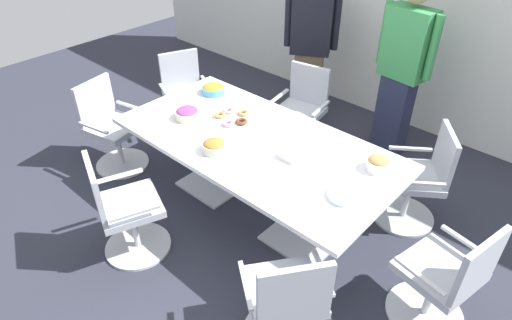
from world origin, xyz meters
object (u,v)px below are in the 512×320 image
Objects in this scene: conference_table at (256,153)px; snack_bowl_pretzels at (214,146)px; office_chair_3 at (186,99)px; office_chair_5 at (124,213)px; snack_bowl_candy_mix at (187,113)px; office_chair_6 at (286,304)px; office_chair_2 at (301,115)px; person_standing_1 at (402,69)px; plate_stack at (343,196)px; snack_bowl_chips_orange at (213,89)px; donut_platter at (232,117)px; snack_bowl_cookies at (378,163)px; office_chair_0 at (444,281)px; person_standing_0 at (310,46)px; napkin_pile at (291,154)px; office_chair_4 at (112,130)px; office_chair_1 at (418,182)px.

conference_table is 0.41m from snack_bowl_pretzels.
conference_table is 1.61m from office_chair_3.
snack_bowl_candy_mix is at bearing 127.58° from office_chair_5.
snack_bowl_candy_mix is (-1.73, 0.73, 0.40)m from office_chair_6.
person_standing_1 is (0.74, 0.61, 0.54)m from office_chair_2.
snack_bowl_candy_mix is (-0.36, -1.22, 0.40)m from office_chair_2.
conference_table is 10.93× the size of plate_stack.
snack_bowl_chips_orange reaches higher than donut_platter.
donut_platter is (-1.33, -0.20, -0.04)m from snack_bowl_cookies.
office_chair_0 is 3.26m from office_chair_3.
snack_bowl_cookies reaches higher than snack_bowl_chips_orange.
snack_bowl_pretzels reaches higher than conference_table.
snack_bowl_candy_mix is at bearing -168.44° from conference_table.
person_standing_0 is 2.03m from napkin_pile.
office_chair_2 is 1.00× the size of office_chair_5.
office_chair_4 is 0.50× the size of person_standing_1.
conference_table is 2.64× the size of office_chair_4.
office_chair_2 is at bearing 123.13° from napkin_pile.
person_standing_1 is at bearing 144.33° from office_chair_3.
plate_stack is at bearing -91.67° from snack_bowl_cookies.
napkin_pile is (1.93, 0.45, 0.37)m from office_chair_4.
person_standing_0 reaches higher than office_chair_3.
snack_bowl_chips_orange is at bearing 137.08° from snack_bowl_pretzels.
snack_bowl_candy_mix is (-2.40, -0.10, 0.40)m from office_chair_0.
person_standing_1 is 9.44× the size of snack_bowl_pretzels.
snack_bowl_pretzels is (-0.54, -2.04, -0.15)m from person_standing_1.
office_chair_2 is 2.68× the size of donut_platter.
office_chair_2 is at bearing 129.47° from office_chair_4.
napkin_pile is at bearing -15.66° from snack_bowl_chips_orange.
person_standing_0 is 11.09× the size of napkin_pile.
office_chair_6 is 2.70m from person_standing_1.
office_chair_4 is (-3.26, -0.41, 0.00)m from office_chair_0.
office_chair_6 is 5.94× the size of napkin_pile.
office_chair_6 is at bearing 84.32° from office_chair_3.
office_chair_4 is at bearing -175.89° from snack_bowl_pretzels.
napkin_pile is (0.37, 0.00, 0.16)m from conference_table.
conference_table is at bearing 171.82° from plate_stack.
napkin_pile is at bearing 91.17° from office_chair_4.
office_chair_3 is 5.25× the size of snack_bowl_cookies.
snack_bowl_chips_orange is at bearing 154.30° from donut_platter.
office_chair_6 is at bearing -39.87° from conference_table.
person_standing_1 is (0.41, 1.70, 0.33)m from conference_table.
conference_table is at bearing 90.98° from office_chair_1.
snack_bowl_candy_mix is (0.86, 0.30, 0.40)m from office_chair_4.
conference_table is at bearing 83.49° from person_standing_0.
office_chair_0 is at bearing 133.81° from person_standing_1.
office_chair_4 is 2.01m from napkin_pile.
snack_bowl_chips_orange is (-0.17, -1.36, -0.09)m from person_standing_0.
office_chair_4 is at bearing -154.50° from donut_platter.
snack_bowl_cookies is at bearing 88.33° from plate_stack.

